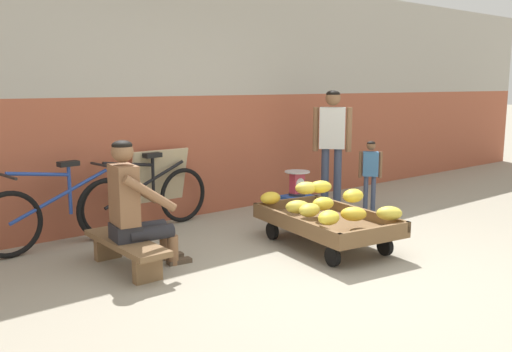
{
  "coord_description": "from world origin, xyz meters",
  "views": [
    {
      "loc": [
        -3.35,
        -2.87,
        1.61
      ],
      "look_at": [
        -0.1,
        1.1,
        0.75
      ],
      "focal_mm": 38.64,
      "sensor_mm": 36.0,
      "label": 1
    }
  ],
  "objects_px": {
    "customer_child": "(370,169)",
    "customer_adult": "(332,136)",
    "weighing_scale": "(297,183)",
    "shopping_bag": "(326,215)",
    "low_bench": "(126,248)",
    "vendor_seated": "(134,205)",
    "banana_cart": "(326,224)",
    "sign_board": "(158,187)",
    "bicycle_far_left": "(146,199)",
    "bicycle_near_left": "(61,212)",
    "plastic_crate": "(297,208)"
  },
  "relations": [
    {
      "from": "vendor_seated",
      "to": "customer_adult",
      "type": "height_order",
      "value": "customer_adult"
    },
    {
      "from": "banana_cart",
      "to": "low_bench",
      "type": "relative_size",
      "value": 1.41
    },
    {
      "from": "banana_cart",
      "to": "shopping_bag",
      "type": "bearing_deg",
      "value": 43.8
    },
    {
      "from": "bicycle_far_left",
      "to": "customer_child",
      "type": "distance_m",
      "value": 2.79
    },
    {
      "from": "sign_board",
      "to": "customer_adult",
      "type": "bearing_deg",
      "value": -20.78
    },
    {
      "from": "bicycle_far_left",
      "to": "weighing_scale",
      "type": "bearing_deg",
      "value": -24.74
    },
    {
      "from": "bicycle_far_left",
      "to": "sign_board",
      "type": "height_order",
      "value": "sign_board"
    },
    {
      "from": "banana_cart",
      "to": "bicycle_far_left",
      "type": "height_order",
      "value": "bicycle_far_left"
    },
    {
      "from": "customer_child",
      "to": "customer_adult",
      "type": "bearing_deg",
      "value": 120.03
    },
    {
      "from": "banana_cart",
      "to": "bicycle_near_left",
      "type": "relative_size",
      "value": 0.94
    },
    {
      "from": "banana_cart",
      "to": "low_bench",
      "type": "bearing_deg",
      "value": 161.12
    },
    {
      "from": "vendor_seated",
      "to": "low_bench",
      "type": "bearing_deg",
      "value": 172.58
    },
    {
      "from": "low_bench",
      "to": "sign_board",
      "type": "relative_size",
      "value": 1.26
    },
    {
      "from": "customer_adult",
      "to": "shopping_bag",
      "type": "height_order",
      "value": "customer_adult"
    },
    {
      "from": "vendor_seated",
      "to": "shopping_bag",
      "type": "xyz_separation_m",
      "value": [
        2.4,
        -0.01,
        -0.45
      ]
    },
    {
      "from": "sign_board",
      "to": "customer_child",
      "type": "relative_size",
      "value": 0.96
    },
    {
      "from": "vendor_seated",
      "to": "bicycle_far_left",
      "type": "relative_size",
      "value": 0.69
    },
    {
      "from": "low_bench",
      "to": "plastic_crate",
      "type": "height_order",
      "value": "plastic_crate"
    },
    {
      "from": "vendor_seated",
      "to": "weighing_scale",
      "type": "bearing_deg",
      "value": 9.03
    },
    {
      "from": "banana_cart",
      "to": "sign_board",
      "type": "xyz_separation_m",
      "value": [
        -0.82,
        1.91,
        0.2
      ]
    },
    {
      "from": "bicycle_far_left",
      "to": "bicycle_near_left",
      "type": "bearing_deg",
      "value": -176.62
    },
    {
      "from": "bicycle_far_left",
      "to": "sign_board",
      "type": "xyz_separation_m",
      "value": [
        0.25,
        0.18,
        0.08
      ]
    },
    {
      "from": "sign_board",
      "to": "customer_adult",
      "type": "distance_m",
      "value": 2.29
    },
    {
      "from": "banana_cart",
      "to": "plastic_crate",
      "type": "bearing_deg",
      "value": 61.46
    },
    {
      "from": "sign_board",
      "to": "customer_adult",
      "type": "xyz_separation_m",
      "value": [
        2.08,
        -0.79,
        0.52
      ]
    },
    {
      "from": "low_bench",
      "to": "customer_child",
      "type": "relative_size",
      "value": 1.21
    },
    {
      "from": "customer_child",
      "to": "low_bench",
      "type": "bearing_deg",
      "value": -179.05
    },
    {
      "from": "bicycle_near_left",
      "to": "vendor_seated",
      "type": "bearing_deg",
      "value": -75.47
    },
    {
      "from": "vendor_seated",
      "to": "banana_cart",
      "type": "bearing_deg",
      "value": -19.42
    },
    {
      "from": "banana_cart",
      "to": "sign_board",
      "type": "height_order",
      "value": "sign_board"
    },
    {
      "from": "plastic_crate",
      "to": "bicycle_far_left",
      "type": "relative_size",
      "value": 0.22
    },
    {
      "from": "vendor_seated",
      "to": "customer_child",
      "type": "bearing_deg",
      "value": 1.17
    },
    {
      "from": "low_bench",
      "to": "weighing_scale",
      "type": "xyz_separation_m",
      "value": [
        2.39,
        0.35,
        0.25
      ]
    },
    {
      "from": "customer_child",
      "to": "banana_cart",
      "type": "bearing_deg",
      "value": -155.5
    },
    {
      "from": "customer_child",
      "to": "weighing_scale",
      "type": "bearing_deg",
      "value": 162.93
    },
    {
      "from": "vendor_seated",
      "to": "customer_child",
      "type": "xyz_separation_m",
      "value": [
        3.27,
        0.07,
        -0.01
      ]
    },
    {
      "from": "bicycle_far_left",
      "to": "customer_adult",
      "type": "relative_size",
      "value": 1.08
    },
    {
      "from": "bicycle_near_left",
      "to": "banana_cart",
      "type": "bearing_deg",
      "value": -39.38
    },
    {
      "from": "bicycle_near_left",
      "to": "customer_child",
      "type": "relative_size",
      "value": 1.82
    },
    {
      "from": "plastic_crate",
      "to": "sign_board",
      "type": "relative_size",
      "value": 0.41
    },
    {
      "from": "banana_cart",
      "to": "customer_adult",
      "type": "distance_m",
      "value": 1.83
    },
    {
      "from": "plastic_crate",
      "to": "bicycle_far_left",
      "type": "xyz_separation_m",
      "value": [
        -1.61,
        0.74,
        0.2
      ]
    },
    {
      "from": "low_bench",
      "to": "bicycle_near_left",
      "type": "xyz_separation_m",
      "value": [
        -0.18,
        1.04,
        0.15
      ]
    },
    {
      "from": "vendor_seated",
      "to": "plastic_crate",
      "type": "bearing_deg",
      "value": 9.06
    },
    {
      "from": "vendor_seated",
      "to": "bicycle_far_left",
      "type": "xyz_separation_m",
      "value": [
        0.69,
        1.11,
        -0.21
      ]
    },
    {
      "from": "sign_board",
      "to": "plastic_crate",
      "type": "bearing_deg",
      "value": -34.11
    },
    {
      "from": "shopping_bag",
      "to": "low_bench",
      "type": "bearing_deg",
      "value": 179.5
    },
    {
      "from": "vendor_seated",
      "to": "weighing_scale",
      "type": "distance_m",
      "value": 2.33
    },
    {
      "from": "customer_adult",
      "to": "customer_child",
      "type": "relative_size",
      "value": 1.68
    },
    {
      "from": "weighing_scale",
      "to": "customer_child",
      "type": "height_order",
      "value": "customer_child"
    }
  ]
}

